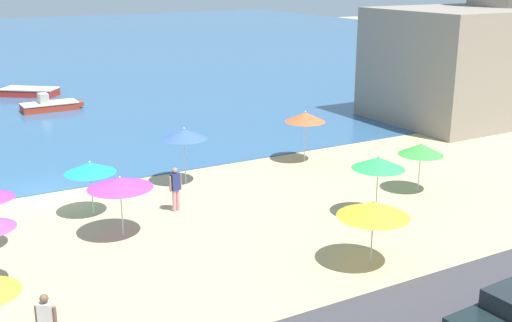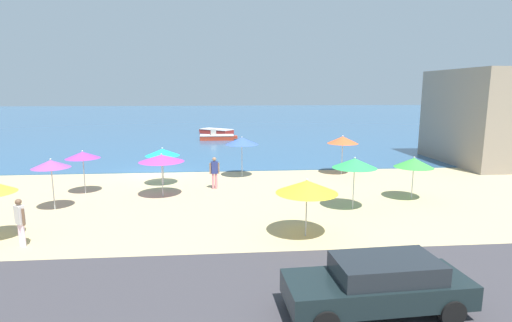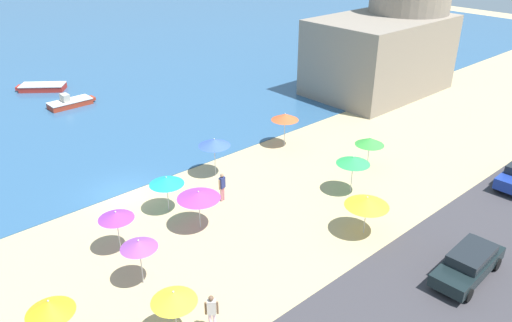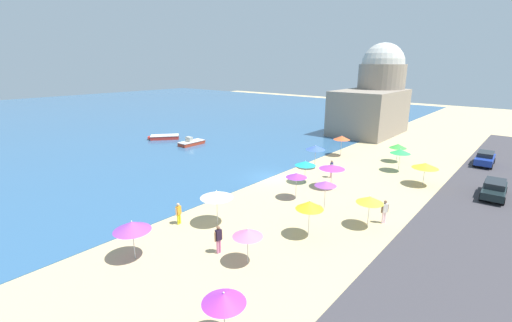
{
  "view_description": "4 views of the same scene",
  "coord_description": "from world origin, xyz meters",
  "px_view_note": "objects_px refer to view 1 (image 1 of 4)",
  "views": [
    {
      "loc": [
        -5.13,
        -27.27,
        9.33
      ],
      "look_at": [
        7.78,
        -4.73,
        1.55
      ],
      "focal_mm": 45.0,
      "sensor_mm": 36.0,
      "label": 1
    },
    {
      "loc": [
        4.52,
        -26.87,
        5.58
      ],
      "look_at": [
        6.63,
        -2.65,
        1.19
      ],
      "focal_mm": 28.0,
      "sensor_mm": 36.0,
      "label": 2
    },
    {
      "loc": [
        -11.6,
        -25.36,
        15.51
      ],
      "look_at": [
        7.34,
        -4.08,
        1.36
      ],
      "focal_mm": 35.0,
      "sensor_mm": 36.0,
      "label": 3
    },
    {
      "loc": [
        -25.86,
        -20.2,
        11.19
      ],
      "look_at": [
        -0.1,
        1.71,
        1.47
      ],
      "focal_mm": 24.0,
      "sensor_mm": 36.0,
      "label": 4
    }
  ],
  "objects_px": {
    "beach_umbrella_13": "(373,209)",
    "beach_umbrella_9": "(378,163)",
    "beach_umbrella_10": "(421,149)",
    "skiff_nearshore": "(50,105)",
    "beach_umbrella_1": "(90,168)",
    "beach_umbrella_6": "(120,183)",
    "beach_umbrella_14": "(305,117)",
    "skiff_offshore": "(29,92)",
    "harbor_fortress": "(505,29)",
    "bather_0": "(175,187)",
    "beach_umbrella_8": "(184,134)"
  },
  "relations": [
    {
      "from": "beach_umbrella_9",
      "to": "skiff_offshore",
      "type": "distance_m",
      "value": 33.31
    },
    {
      "from": "beach_umbrella_9",
      "to": "beach_umbrella_14",
      "type": "height_order",
      "value": "beach_umbrella_14"
    },
    {
      "from": "beach_umbrella_13",
      "to": "beach_umbrella_9",
      "type": "bearing_deg",
      "value": 47.97
    },
    {
      "from": "beach_umbrella_10",
      "to": "skiff_nearshore",
      "type": "relative_size",
      "value": 0.54
    },
    {
      "from": "beach_umbrella_10",
      "to": "beach_umbrella_13",
      "type": "bearing_deg",
      "value": -144.3
    },
    {
      "from": "beach_umbrella_6",
      "to": "bather_0",
      "type": "xyz_separation_m",
      "value": [
        2.7,
        1.44,
        -1.02
      ]
    },
    {
      "from": "beach_umbrella_9",
      "to": "beach_umbrella_6",
      "type": "bearing_deg",
      "value": 161.79
    },
    {
      "from": "beach_umbrella_6",
      "to": "beach_umbrella_9",
      "type": "distance_m",
      "value": 9.74
    },
    {
      "from": "beach_umbrella_8",
      "to": "skiff_offshore",
      "type": "xyz_separation_m",
      "value": [
        -1.94,
        25.14,
        -1.98
      ]
    },
    {
      "from": "beach_umbrella_1",
      "to": "beach_umbrella_6",
      "type": "distance_m",
      "value": 2.67
    },
    {
      "from": "beach_umbrella_8",
      "to": "beach_umbrella_13",
      "type": "relative_size",
      "value": 1.11
    },
    {
      "from": "beach_umbrella_1",
      "to": "beach_umbrella_9",
      "type": "bearing_deg",
      "value": -30.72
    },
    {
      "from": "beach_umbrella_8",
      "to": "beach_umbrella_10",
      "type": "xyz_separation_m",
      "value": [
        8.43,
        -5.99,
        -0.43
      ]
    },
    {
      "from": "beach_umbrella_9",
      "to": "beach_umbrella_13",
      "type": "xyz_separation_m",
      "value": [
        -2.94,
        -3.27,
        -0.25
      ]
    },
    {
      "from": "beach_umbrella_9",
      "to": "beach_umbrella_13",
      "type": "relative_size",
      "value": 1.06
    },
    {
      "from": "beach_umbrella_13",
      "to": "skiff_offshore",
      "type": "distance_m",
      "value": 36.06
    },
    {
      "from": "beach_umbrella_1",
      "to": "skiff_offshore",
      "type": "bearing_deg",
      "value": 84.06
    },
    {
      "from": "beach_umbrella_1",
      "to": "harbor_fortress",
      "type": "height_order",
      "value": "harbor_fortress"
    },
    {
      "from": "beach_umbrella_8",
      "to": "beach_umbrella_14",
      "type": "relative_size",
      "value": 1.01
    },
    {
      "from": "beach_umbrella_9",
      "to": "bather_0",
      "type": "relative_size",
      "value": 1.37
    },
    {
      "from": "beach_umbrella_8",
      "to": "beach_umbrella_9",
      "type": "bearing_deg",
      "value": -56.82
    },
    {
      "from": "beach_umbrella_1",
      "to": "skiff_offshore",
      "type": "relative_size",
      "value": 0.5
    },
    {
      "from": "harbor_fortress",
      "to": "skiff_offshore",
      "type": "bearing_deg",
      "value": 140.61
    },
    {
      "from": "harbor_fortress",
      "to": "beach_umbrella_9",
      "type": "bearing_deg",
      "value": -150.97
    },
    {
      "from": "bather_0",
      "to": "skiff_nearshore",
      "type": "relative_size",
      "value": 0.44
    },
    {
      "from": "beach_umbrella_6",
      "to": "skiff_offshore",
      "type": "bearing_deg",
      "value": 85.22
    },
    {
      "from": "beach_umbrella_6",
      "to": "harbor_fortress",
      "type": "height_order",
      "value": "harbor_fortress"
    },
    {
      "from": "skiff_nearshore",
      "to": "harbor_fortress",
      "type": "height_order",
      "value": "harbor_fortress"
    },
    {
      "from": "skiff_offshore",
      "to": "beach_umbrella_9",
      "type": "bearing_deg",
      "value": -78.23
    },
    {
      "from": "beach_umbrella_6",
      "to": "bather_0",
      "type": "bearing_deg",
      "value": 28.07
    },
    {
      "from": "bather_0",
      "to": "harbor_fortress",
      "type": "distance_m",
      "value": 27.32
    },
    {
      "from": "beach_umbrella_13",
      "to": "skiff_nearshore",
      "type": "xyz_separation_m",
      "value": [
        -3.67,
        29.62,
        -1.56
      ]
    },
    {
      "from": "beach_umbrella_14",
      "to": "skiff_offshore",
      "type": "relative_size",
      "value": 0.59
    },
    {
      "from": "beach_umbrella_10",
      "to": "beach_umbrella_6",
      "type": "bearing_deg",
      "value": 172.8
    },
    {
      "from": "beach_umbrella_9",
      "to": "harbor_fortress",
      "type": "distance_m",
      "value": 22.68
    },
    {
      "from": "beach_umbrella_6",
      "to": "harbor_fortress",
      "type": "xyz_separation_m",
      "value": [
        28.86,
        7.84,
        3.53
      ]
    },
    {
      "from": "beach_umbrella_8",
      "to": "beach_umbrella_14",
      "type": "height_order",
      "value": "beach_umbrella_8"
    },
    {
      "from": "beach_umbrella_13",
      "to": "bather_0",
      "type": "height_order",
      "value": "beach_umbrella_13"
    },
    {
      "from": "beach_umbrella_8",
      "to": "beach_umbrella_14",
      "type": "xyz_separation_m",
      "value": [
        6.64,
        0.26,
        -0.03
      ]
    },
    {
      "from": "beach_umbrella_13",
      "to": "skiff_offshore",
      "type": "bearing_deg",
      "value": 96.12
    },
    {
      "from": "skiff_nearshore",
      "to": "skiff_offshore",
      "type": "distance_m",
      "value": 6.21
    },
    {
      "from": "beach_umbrella_13",
      "to": "skiff_offshore",
      "type": "xyz_separation_m",
      "value": [
        -3.84,
        35.82,
        -1.6
      ]
    },
    {
      "from": "beach_umbrella_10",
      "to": "skiff_nearshore",
      "type": "xyz_separation_m",
      "value": [
        -10.2,
        24.93,
        -1.52
      ]
    },
    {
      "from": "beach_umbrella_10",
      "to": "beach_umbrella_14",
      "type": "relative_size",
      "value": 0.85
    },
    {
      "from": "beach_umbrella_8",
      "to": "harbor_fortress",
      "type": "xyz_separation_m",
      "value": [
        24.46,
        3.47,
        3.24
      ]
    },
    {
      "from": "beach_umbrella_13",
      "to": "harbor_fortress",
      "type": "bearing_deg",
      "value": 32.1
    },
    {
      "from": "beach_umbrella_10",
      "to": "skiff_nearshore",
      "type": "distance_m",
      "value": 26.98
    },
    {
      "from": "beach_umbrella_13",
      "to": "skiff_nearshore",
      "type": "distance_m",
      "value": 29.88
    },
    {
      "from": "beach_umbrella_6",
      "to": "beach_umbrella_10",
      "type": "xyz_separation_m",
      "value": [
        12.83,
        -1.62,
        -0.14
      ]
    },
    {
      "from": "beach_umbrella_1",
      "to": "skiff_nearshore",
      "type": "xyz_separation_m",
      "value": [
        2.96,
        20.66,
        -1.56
      ]
    }
  ]
}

